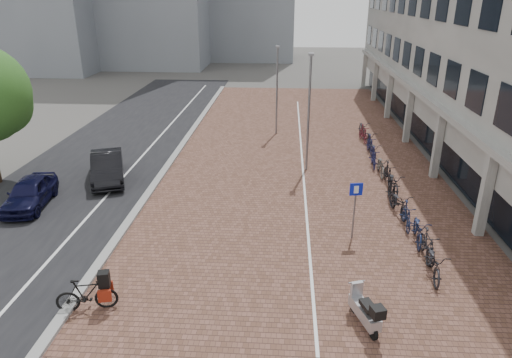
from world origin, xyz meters
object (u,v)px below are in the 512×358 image
object	(u,v)px
car_dark	(107,167)
car_navy	(30,193)
scooter_front	(365,309)
parking_sign	(355,202)
hero_bike	(86,294)

from	to	relation	value
car_dark	car_navy	bearing A→B (deg)	-145.79
car_dark	scooter_front	bearing A→B (deg)	-62.69
car_navy	parking_sign	xyz separation A→B (m)	(13.77, -2.01, 0.90)
car_dark	scooter_front	xyz separation A→B (m)	(11.17, -10.21, -0.15)
car_navy	hero_bike	size ratio (longest dim) A/B	2.02
car_navy	car_dark	distance (m)	3.94
scooter_front	parking_sign	size ratio (longest dim) A/B	0.70
hero_bike	scooter_front	bearing A→B (deg)	-104.17
car_navy	hero_bike	bearing A→B (deg)	-59.47
car_navy	scooter_front	world-z (taller)	car_navy
scooter_front	parking_sign	distance (m)	5.10
scooter_front	car_navy	bearing A→B (deg)	134.14
scooter_front	parking_sign	bearing A→B (deg)	68.10
car_dark	scooter_front	world-z (taller)	car_dark
hero_bike	car_navy	bearing A→B (deg)	25.27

